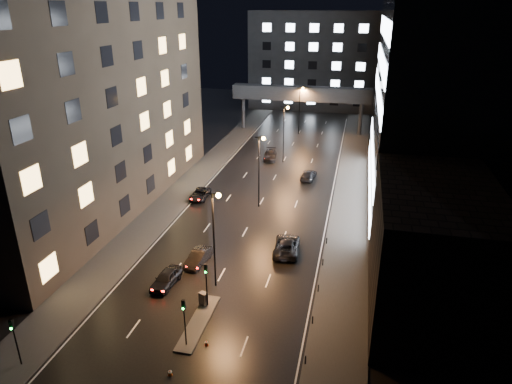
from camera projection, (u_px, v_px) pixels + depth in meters
ground at (275, 177)px, 74.89m from camera, size 160.00×160.00×0.00m
sidewalk_left at (192, 181)px, 72.93m from camera, size 5.00×110.00×0.15m
sidewalk_right at (351, 195)px, 67.77m from camera, size 5.00×110.00×0.15m
building_left at (79, 58)px, 57.51m from camera, size 15.00×48.00×40.00m
building_right_low at (432, 250)px, 40.52m from camera, size 10.00×18.00×12.00m
building_right_glass at (466, 37)px, 57.57m from camera, size 20.00×36.00×45.00m
building_far at (316, 60)px, 122.45m from camera, size 34.00×14.00×25.00m
skybridge at (301, 94)px, 98.77m from camera, size 30.00×3.00×10.00m
median_island at (199, 322)px, 40.53m from camera, size 1.60×8.00×0.15m
traffic_signal_near at (206, 278)px, 41.63m from camera, size 0.28×0.34×4.40m
traffic_signal_far at (184, 315)px, 36.67m from camera, size 0.28×0.34×4.40m
traffic_signal_corner at (14, 335)px, 34.65m from camera, size 0.28×0.34×4.40m
bollard_row at (315, 304)px, 42.40m from camera, size 0.12×25.12×0.90m
streetlight_near at (215, 228)px, 43.53m from camera, size 1.45×0.50×10.15m
streetlight_mid_a at (260, 163)px, 61.56m from camera, size 1.45×0.50×10.15m
streetlight_mid_b at (285, 127)px, 79.60m from camera, size 1.45×0.50×10.15m
streetlight_far at (300, 104)px, 97.64m from camera, size 1.45×0.50×10.15m
car_away_a at (166, 278)px, 45.78m from camera, size 2.21×4.68×1.55m
car_away_b at (198, 257)px, 49.67m from camera, size 2.14×4.72×1.50m
car_away_c at (200, 194)px, 66.42m from camera, size 2.35×4.91×1.35m
car_away_d at (270, 155)px, 83.42m from camera, size 2.84×5.58×1.55m
car_toward_a at (287, 245)px, 51.97m from camera, size 3.16×6.14×1.66m
car_toward_b at (308, 175)px, 73.90m from camera, size 2.48×5.21×1.47m
utility_cabinet at (203, 298)px, 42.66m from camera, size 0.91×0.80×1.24m
cone_a at (206, 343)px, 37.80m from camera, size 0.42×0.42×0.51m
cone_b at (170, 372)px, 34.76m from camera, size 0.44×0.44×0.51m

